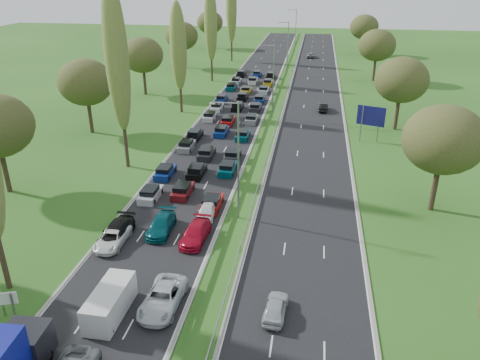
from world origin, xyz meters
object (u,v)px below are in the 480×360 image
at_px(info_sign, 7,301).
at_px(direction_sign, 371,118).
at_px(white_van_rear, 111,300).
at_px(near_car_2, 113,238).
at_px(near_car_3, 116,232).

height_order(info_sign, direction_sign, direction_sign).
height_order(white_van_rear, info_sign, white_van_rear).
bearing_deg(near_car_2, white_van_rear, -67.11).
bearing_deg(white_van_rear, near_car_3, 111.76).
xyz_separation_m(near_car_3, white_van_rear, (3.72, -9.70, 0.31)).
bearing_deg(info_sign, direction_sign, 55.94).
relative_size(near_car_2, near_car_3, 0.91).
bearing_deg(direction_sign, white_van_rear, -117.85).
distance_m(white_van_rear, info_sign, 7.31).
height_order(near_car_2, near_car_3, near_car_3).
height_order(near_car_3, white_van_rear, white_van_rear).
height_order(near_car_2, direction_sign, direction_sign).
bearing_deg(near_car_3, info_sign, -105.72).
bearing_deg(white_van_rear, info_sign, -166.63).
distance_m(near_car_2, info_sign, 10.89).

